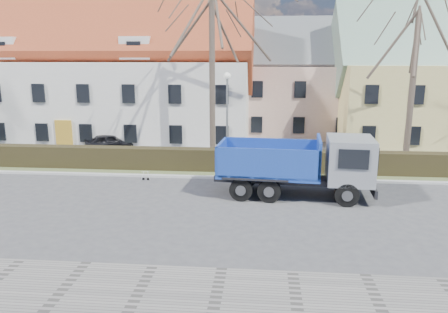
# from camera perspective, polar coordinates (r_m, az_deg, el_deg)

# --- Properties ---
(ground) EXTENTS (120.00, 120.00, 0.00)m
(ground) POSITION_cam_1_polar(r_m,az_deg,el_deg) (19.83, 1.40, -6.59)
(ground) COLOR #444447
(curb_far) EXTENTS (80.00, 0.30, 0.12)m
(curb_far) POSITION_cam_1_polar(r_m,az_deg,el_deg) (24.19, 2.14, -2.81)
(curb_far) COLOR #AFAFAE
(curb_far) RESTS_ON ground
(grass_strip) EXTENTS (80.00, 3.00, 0.10)m
(grass_strip) POSITION_cam_1_polar(r_m,az_deg,el_deg) (25.73, 2.34, -1.87)
(grass_strip) COLOR #4E5C34
(grass_strip) RESTS_ON ground
(hedge) EXTENTS (60.00, 0.90, 1.30)m
(hedge) POSITION_cam_1_polar(r_m,az_deg,el_deg) (25.39, 2.33, -0.67)
(hedge) COLOR black
(hedge) RESTS_ON ground
(building_white) EXTENTS (26.80, 10.80, 9.50)m
(building_white) POSITION_cam_1_polar(r_m,az_deg,el_deg) (37.50, -17.30, 9.52)
(building_white) COLOR silver
(building_white) RESTS_ON ground
(building_pink) EXTENTS (10.80, 8.80, 8.00)m
(building_pink) POSITION_cam_1_polar(r_m,az_deg,el_deg) (38.83, 9.45, 8.91)
(building_pink) COLOR #DAAD9A
(building_pink) RESTS_ON ground
(tree_1) EXTENTS (9.20, 9.20, 12.65)m
(tree_1) POSITION_cam_1_polar(r_m,az_deg,el_deg) (27.34, -1.57, 12.32)
(tree_1) COLOR #4B3E34
(tree_1) RESTS_ON ground
(tree_2) EXTENTS (8.00, 8.00, 11.00)m
(tree_2) POSITION_cam_1_polar(r_m,az_deg,el_deg) (28.55, 23.49, 9.64)
(tree_2) COLOR #4B3E34
(tree_2) RESTS_ON ground
(dump_truck) EXTENTS (7.84, 3.41, 3.06)m
(dump_truck) POSITION_cam_1_polar(r_m,az_deg,el_deg) (21.18, 8.54, -1.12)
(dump_truck) COLOR navy
(dump_truck) RESTS_ON ground
(streetlight) EXTENTS (0.45, 0.45, 5.79)m
(streetlight) POSITION_cam_1_polar(r_m,az_deg,el_deg) (26.00, 0.41, 4.70)
(streetlight) COLOR gray
(streetlight) RESTS_ON ground
(cart_frame) EXTENTS (0.62, 0.37, 0.55)m
(cart_frame) POSITION_cam_1_polar(r_m,az_deg,el_deg) (24.29, -10.60, -2.43)
(cart_frame) COLOR silver
(cart_frame) RESTS_ON ground
(parked_car_a) EXTENTS (3.98, 2.78, 1.26)m
(parked_car_a) POSITION_cam_1_polar(r_m,az_deg,el_deg) (32.18, -14.55, 1.80)
(parked_car_a) COLOR black
(parked_car_a) RESTS_ON ground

